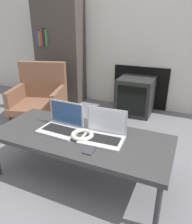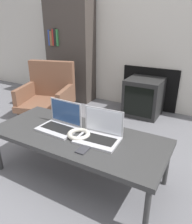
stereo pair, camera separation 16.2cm
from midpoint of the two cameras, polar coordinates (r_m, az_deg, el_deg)
ground_plane at (r=1.75m, az=-7.96°, el=-22.07°), size 14.00×14.00×0.00m
wall_back at (r=3.20m, az=16.45°, el=23.24°), size 7.00×0.08×2.60m
table at (r=1.73m, az=-2.21°, el=-6.84°), size 1.40×0.60×0.40m
laptop_left at (r=1.81m, az=-6.67°, el=-2.79°), size 0.33×0.24×0.22m
laptop_right at (r=1.64m, az=3.85°, el=-5.55°), size 0.33×0.25×0.22m
headphones at (r=1.68m, az=-1.79°, el=-5.91°), size 0.18×0.18×0.04m
phone at (r=1.54m, az=0.07°, el=-9.53°), size 0.07×0.15×0.01m
tv at (r=3.08m, az=13.84°, el=3.82°), size 0.47×0.47×0.50m
armchair at (r=3.05m, az=-10.82°, el=5.22°), size 0.79×0.77×0.71m
bookshelf at (r=3.56m, az=-5.39°, el=15.69°), size 0.75×0.32×1.56m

